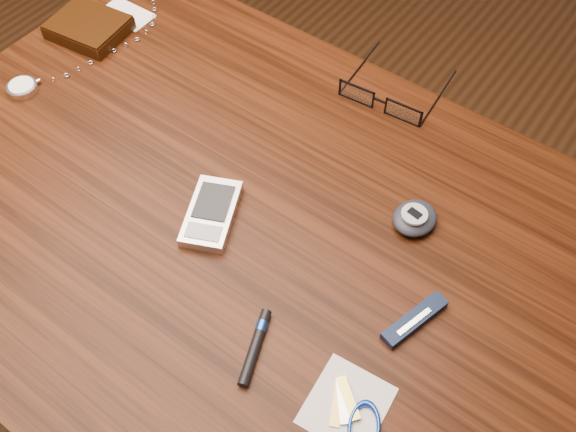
% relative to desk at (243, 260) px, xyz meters
% --- Properties ---
extents(ground, '(3.80, 3.80, 0.00)m').
position_rel_desk_xyz_m(ground, '(0.00, 0.00, -0.65)').
color(ground, '#472814').
rests_on(ground, ground).
extents(desk, '(1.00, 0.70, 0.75)m').
position_rel_desk_xyz_m(desk, '(0.00, 0.00, 0.00)').
color(desk, '#321408').
rests_on(desk, ground).
extents(wallet_and_card, '(0.13, 0.15, 0.02)m').
position_rel_desk_xyz_m(wallet_and_card, '(-0.42, 0.14, 0.11)').
color(wallet_and_card, black).
rests_on(wallet_and_card, desk).
extents(eyeglasses, '(0.14, 0.15, 0.03)m').
position_rel_desk_xyz_m(eyeglasses, '(0.04, 0.28, 0.12)').
color(eyeglasses, black).
rests_on(eyeglasses, desk).
extents(pocket_watch, '(0.09, 0.34, 0.01)m').
position_rel_desk_xyz_m(pocket_watch, '(-0.40, 0.00, 0.11)').
color(pocket_watch, white).
rests_on(pocket_watch, desk).
extents(pda_phone, '(0.10, 0.12, 0.02)m').
position_rel_desk_xyz_m(pda_phone, '(-0.03, -0.02, 0.11)').
color(pda_phone, silver).
rests_on(pda_phone, desk).
extents(pedometer, '(0.06, 0.07, 0.02)m').
position_rel_desk_xyz_m(pedometer, '(0.18, 0.13, 0.11)').
color(pedometer, black).
rests_on(pedometer, desk).
extents(notepad_keys, '(0.10, 0.10, 0.01)m').
position_rel_desk_xyz_m(notepad_keys, '(0.26, -0.13, 0.11)').
color(notepad_keys, white).
rests_on(notepad_keys, desk).
extents(pocket_knife, '(0.04, 0.09, 0.01)m').
position_rel_desk_xyz_m(pocket_knife, '(0.25, 0.01, 0.11)').
color(pocket_knife, '#0B1632').
rests_on(pocket_knife, desk).
extents(black_blue_pen, '(0.04, 0.09, 0.01)m').
position_rel_desk_xyz_m(black_blue_pen, '(0.13, -0.13, 0.11)').
color(black_blue_pen, black).
rests_on(black_blue_pen, desk).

